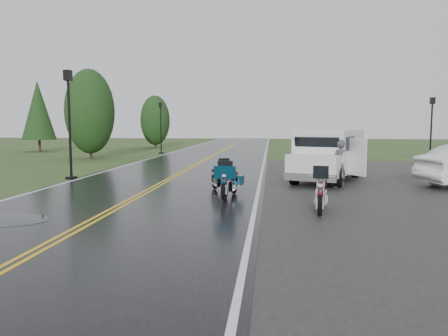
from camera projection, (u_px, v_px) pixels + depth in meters
name	position (u px, v px, depth m)	size (l,w,h in m)	color
ground	(113.00, 211.00, 11.74)	(120.00, 120.00, 0.00)	#2D471E
road	(185.00, 171.00, 21.63)	(8.00, 100.00, 0.04)	black
motorcycle_red	(320.00, 194.00, 10.72)	(0.76, 2.09, 1.24)	#580A0C
motorcycle_teal	(224.00, 183.00, 12.94)	(0.74, 2.03, 1.20)	#05293D
motorcycle_silver	(225.00, 179.00, 14.01)	(0.72, 1.98, 1.17)	#A0A3A7
van_white	(295.00, 157.00, 16.63)	(2.06, 5.49, 2.16)	silver
person_at_van	(339.00, 164.00, 15.91)	(0.63, 0.42, 1.74)	#434348
lamp_post_near_left	(70.00, 125.00, 18.39)	(0.40, 0.40, 4.64)	black
lamp_post_far_left	(161.00, 128.00, 34.58)	(0.35, 0.35, 4.08)	black
lamp_post_far_right	(431.00, 132.00, 24.02)	(0.33, 0.33, 3.84)	black
tree_left_mid	(90.00, 121.00, 29.15)	(3.28, 3.28, 5.12)	#1E3D19
tree_left_far	(155.00, 126.00, 42.26)	(2.83, 2.83, 4.36)	#1E3D19
pine_left_far	(38.00, 117.00, 36.93)	(2.80, 2.80, 5.84)	#1E3D19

